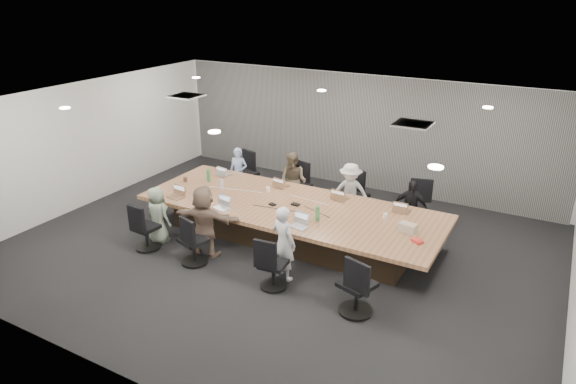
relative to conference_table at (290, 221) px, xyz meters
The scene contains 40 objects.
floor 0.64m from the conference_table, 90.00° to the right, with size 10.00×8.00×0.00m, color black.
ceiling 2.45m from the conference_table, 90.00° to the right, with size 10.00×8.00×0.00m, color white.
wall_back 3.64m from the conference_table, 90.00° to the left, with size 10.00×2.80×0.00m, color silver.
wall_front 4.61m from the conference_table, 90.00° to the right, with size 10.00×2.80×0.00m, color silver.
wall_left 5.12m from the conference_table, behind, with size 8.00×2.80×0.00m, color silver.
curtain 3.56m from the conference_table, 90.00° to the left, with size 9.80×0.04×2.80m, color slate.
conference_table is the anchor object (origin of this frame).
chair_0 2.74m from the conference_table, 141.68° to the left, with size 0.54×0.54×0.80m, color black, non-canonical shape.
chair_1 1.83m from the conference_table, 111.53° to the left, with size 0.49×0.49×0.72m, color black, non-canonical shape.
chair_2 1.84m from the conference_table, 67.61° to the left, with size 0.53×0.53×0.78m, color black, non-canonical shape.
chair_3 2.63m from the conference_table, 40.33° to the left, with size 0.57×0.57×0.85m, color black, non-canonical shape.
chair_4 2.80m from the conference_table, 142.59° to the right, with size 0.50×0.50×0.74m, color black, non-canonical shape.
chair_5 2.01m from the conference_table, 122.21° to the right, with size 0.52×0.52×0.76m, color black, non-canonical shape.
chair_6 1.81m from the conference_table, 70.28° to the right, with size 0.49×0.49×0.73m, color black, non-canonical shape.
chair_7 2.70m from the conference_table, 39.05° to the right, with size 0.57×0.57×0.84m, color black, non-canonical shape.
person_0 2.55m from the conference_table, 147.89° to the left, with size 0.44×0.29×1.21m, color #89A2CE.
laptop_0 2.32m from the conference_table, 159.60° to the left, with size 0.29×0.20×0.02m, color #B2B2B7.
person_1 1.53m from the conference_table, 116.41° to the left, with size 0.64×0.50×1.33m, color brown.
laptop_1 1.10m from the conference_table, 129.97° to the left, with size 0.30×0.21×0.02m, color #8C6647.
person_2 1.54m from the conference_table, 62.58° to the left, with size 0.84×0.49×1.31m, color #B6B6B6.
laptop_2 1.12m from the conference_table, 48.80° to the left, with size 0.32×0.22×0.02m, color #8C6647.
person_3 2.42m from the conference_table, 33.99° to the left, with size 0.69×0.29×1.18m, color black.
laptop_3 2.18m from the conference_table, 21.78° to the left, with size 0.29×0.20×0.02m, color #8C6647.
person_4 2.61m from the conference_table, 148.72° to the right, with size 0.56×0.37×1.15m, color gray.
laptop_4 2.39m from the conference_table, 160.20° to the right, with size 0.32×0.22×0.02m, color #8C6647.
person_5 1.75m from the conference_table, 128.42° to the right, with size 1.29×0.41×1.39m, color #7C6455.
laptop_5 1.38m from the conference_table, 143.24° to the right, with size 0.32×0.22×0.02m, color #B2B2B7.
person_6 1.51m from the conference_table, 65.70° to the right, with size 0.49×0.32×1.35m, color silver.
laptop_6 1.06m from the conference_table, 52.70° to the right, with size 0.31×0.21×0.02m, color #B2B2B7.
bottle_green_left 2.28m from the conference_table, behind, with size 0.08×0.08×0.27m, color #357C43.
bottle_green_right 1.00m from the conference_table, 26.83° to the right, with size 0.08×0.08×0.28m, color #357C43.
bottle_clear 1.73m from the conference_table, behind, with size 0.06×0.06×0.21m, color silver.
cup_white_far 0.92m from the conference_table, 152.59° to the left, with size 0.08×0.08×0.10m, color white.
cup_white_near 1.90m from the conference_table, ahead, with size 0.08×0.08×0.10m, color white.
mug_brown 2.68m from the conference_table, behind, with size 0.08×0.08×0.10m, color brown.
mic_left 0.50m from the conference_table, 151.28° to the right, with size 0.14×0.09×0.03m, color black.
mic_right 0.37m from the conference_table, 24.32° to the left, with size 0.16×0.11×0.03m, color black.
stapler 0.55m from the conference_table, 77.06° to the right, with size 0.15×0.04×0.06m, color black.
canvas_bag 2.40m from the conference_table, ahead, with size 0.29×0.18×0.16m, color #B6A38D.
snack_packet 2.66m from the conference_table, ahead, with size 0.19×0.13×0.04m, color red.
Camera 1 is at (4.44, -7.59, 4.74)m, focal length 32.00 mm.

